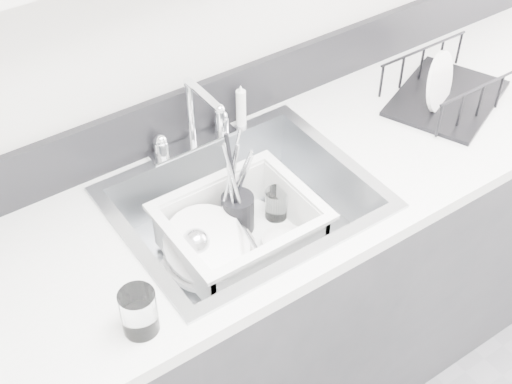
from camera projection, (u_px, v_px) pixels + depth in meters
counter_run at (246, 312)px, 2.11m from camera, size 3.20×0.62×0.92m
backsplash at (183, 115)px, 1.93m from camera, size 3.20×0.02×0.16m
sink at (245, 224)px, 1.86m from camera, size 0.64×0.52×0.20m
faucet at (194, 131)px, 1.91m from camera, size 0.26×0.18×0.23m
side_sprayer at (241, 106)px, 1.98m from camera, size 0.03×0.03×0.14m
wash_tub at (241, 231)px, 1.85m from camera, size 0.47×0.43×0.15m
plate_stack at (210, 250)px, 1.84m from camera, size 0.27×0.26×0.11m
utensil_cup at (238, 210)px, 1.90m from camera, size 0.09×0.09×0.30m
ladle at (223, 241)px, 1.85m from camera, size 0.31×0.17×0.08m
tumbler_in_tub at (276, 204)px, 1.95m from camera, size 0.07×0.07×0.09m
tumbler_counter at (139, 312)px, 1.47m from camera, size 0.10×0.10×0.11m
dish_rack at (450, 82)px, 2.08m from camera, size 0.44×0.39×0.13m
bowl_small at (284, 244)px, 1.87m from camera, size 0.14×0.14×0.04m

